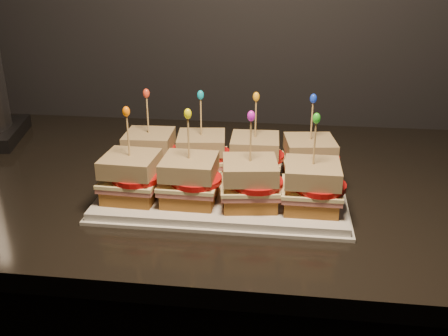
# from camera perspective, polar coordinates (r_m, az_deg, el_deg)

# --- Properties ---
(granite_slab) EXTENTS (2.54, 0.73, 0.03)m
(granite_slab) POSITION_cam_1_polar(r_m,az_deg,el_deg) (0.98, 1.31, -1.81)
(granite_slab) COLOR black
(granite_slab) RESTS_ON cabinet
(platter) EXTENTS (0.42, 0.26, 0.02)m
(platter) POSITION_cam_1_polar(r_m,az_deg,el_deg) (0.89, 0.00, -2.74)
(platter) COLOR silver
(platter) RESTS_ON granite_slab
(platter_rim) EXTENTS (0.43, 0.27, 0.01)m
(platter_rim) POSITION_cam_1_polar(r_m,az_deg,el_deg) (0.89, 0.00, -3.09)
(platter_rim) COLOR silver
(platter_rim) RESTS_ON granite_slab
(sandwich_0_bread_bot) EXTENTS (0.09, 0.09, 0.02)m
(sandwich_0_bread_bot) POSITION_cam_1_polar(r_m,az_deg,el_deg) (0.96, -8.38, 0.38)
(sandwich_0_bread_bot) COLOR brown
(sandwich_0_bread_bot) RESTS_ON platter
(sandwich_0_ham) EXTENTS (0.10, 0.09, 0.01)m
(sandwich_0_ham) POSITION_cam_1_polar(r_m,az_deg,el_deg) (0.96, -8.44, 1.26)
(sandwich_0_ham) COLOR #BC5657
(sandwich_0_ham) RESTS_ON sandwich_0_bread_bot
(sandwich_0_cheese) EXTENTS (0.10, 0.10, 0.01)m
(sandwich_0_cheese) POSITION_cam_1_polar(r_m,az_deg,el_deg) (0.95, -8.46, 1.65)
(sandwich_0_cheese) COLOR #FAECA4
(sandwich_0_cheese) RESTS_ON sandwich_0_ham
(sandwich_0_tomato) EXTENTS (0.08, 0.08, 0.01)m
(sandwich_0_tomato) POSITION_cam_1_polar(r_m,az_deg,el_deg) (0.94, -7.88, 1.92)
(sandwich_0_tomato) COLOR #B10F0F
(sandwich_0_tomato) RESTS_ON sandwich_0_cheese
(sandwich_0_bread_top) EXTENTS (0.09, 0.09, 0.03)m
(sandwich_0_bread_top) POSITION_cam_1_polar(r_m,az_deg,el_deg) (0.94, -8.55, 3.16)
(sandwich_0_bread_top) COLOR #583515
(sandwich_0_bread_top) RESTS_ON sandwich_0_tomato
(sandwich_0_pick) EXTENTS (0.00, 0.00, 0.09)m
(sandwich_0_pick) POSITION_cam_1_polar(r_m,az_deg,el_deg) (0.93, -8.71, 5.76)
(sandwich_0_pick) COLOR tan
(sandwich_0_pick) RESTS_ON sandwich_0_bread_top
(sandwich_0_frill) EXTENTS (0.01, 0.01, 0.02)m
(sandwich_0_frill) POSITION_cam_1_polar(r_m,az_deg,el_deg) (0.92, -8.87, 8.44)
(sandwich_0_frill) COLOR red
(sandwich_0_frill) RESTS_ON sandwich_0_pick
(sandwich_1_bread_bot) EXTENTS (0.09, 0.09, 0.02)m
(sandwich_1_bread_bot) POSITION_cam_1_polar(r_m,az_deg,el_deg) (0.94, -2.55, 0.10)
(sandwich_1_bread_bot) COLOR brown
(sandwich_1_bread_bot) RESTS_ON platter
(sandwich_1_ham) EXTENTS (0.10, 0.10, 0.01)m
(sandwich_1_ham) POSITION_cam_1_polar(r_m,az_deg,el_deg) (0.93, -2.56, 0.99)
(sandwich_1_ham) COLOR #BC5657
(sandwich_1_ham) RESTS_ON sandwich_1_bread_bot
(sandwich_1_cheese) EXTENTS (0.10, 0.10, 0.01)m
(sandwich_1_cheese) POSITION_cam_1_polar(r_m,az_deg,el_deg) (0.93, -2.57, 1.39)
(sandwich_1_cheese) COLOR #FAECA4
(sandwich_1_cheese) RESTS_ON sandwich_1_ham
(sandwich_1_tomato) EXTENTS (0.08, 0.08, 0.01)m
(sandwich_1_tomato) POSITION_cam_1_polar(r_m,az_deg,el_deg) (0.92, -1.90, 1.66)
(sandwich_1_tomato) COLOR #B10F0F
(sandwich_1_tomato) RESTS_ON sandwich_1_cheese
(sandwich_1_bread_top) EXTENTS (0.10, 0.10, 0.03)m
(sandwich_1_bread_top) POSITION_cam_1_polar(r_m,az_deg,el_deg) (0.92, -2.60, 2.94)
(sandwich_1_bread_top) COLOR #583515
(sandwich_1_bread_top) RESTS_ON sandwich_1_tomato
(sandwich_1_pick) EXTENTS (0.00, 0.00, 0.09)m
(sandwich_1_pick) POSITION_cam_1_polar(r_m,az_deg,el_deg) (0.91, -2.65, 5.59)
(sandwich_1_pick) COLOR tan
(sandwich_1_pick) RESTS_ON sandwich_1_bread_top
(sandwich_1_frill) EXTENTS (0.01, 0.01, 0.02)m
(sandwich_1_frill) POSITION_cam_1_polar(r_m,az_deg,el_deg) (0.90, -2.70, 8.34)
(sandwich_1_frill) COLOR #0C9EB6
(sandwich_1_frill) RESTS_ON sandwich_1_pick
(sandwich_2_bread_bot) EXTENTS (0.09, 0.09, 0.02)m
(sandwich_2_bread_bot) POSITION_cam_1_polar(r_m,az_deg,el_deg) (0.93, 3.49, -0.19)
(sandwich_2_bread_bot) COLOR brown
(sandwich_2_bread_bot) RESTS_ON platter
(sandwich_2_ham) EXTENTS (0.10, 0.09, 0.01)m
(sandwich_2_ham) POSITION_cam_1_polar(r_m,az_deg,el_deg) (0.92, 3.51, 0.71)
(sandwich_2_ham) COLOR #BC5657
(sandwich_2_ham) RESTS_ON sandwich_2_bread_bot
(sandwich_2_cheese) EXTENTS (0.10, 0.09, 0.01)m
(sandwich_2_cheese) POSITION_cam_1_polar(r_m,az_deg,el_deg) (0.92, 3.52, 1.12)
(sandwich_2_cheese) COLOR #FAECA4
(sandwich_2_cheese) RESTS_ON sandwich_2_ham
(sandwich_2_tomato) EXTENTS (0.08, 0.08, 0.01)m
(sandwich_2_tomato) POSITION_cam_1_polar(r_m,az_deg,el_deg) (0.91, 4.26, 1.38)
(sandwich_2_tomato) COLOR #B10F0F
(sandwich_2_tomato) RESTS_ON sandwich_2_cheese
(sandwich_2_bread_top) EXTENTS (0.09, 0.09, 0.03)m
(sandwich_2_bread_top) POSITION_cam_1_polar(r_m,az_deg,el_deg) (0.91, 3.56, 2.68)
(sandwich_2_bread_top) COLOR #583515
(sandwich_2_bread_top) RESTS_ON sandwich_2_tomato
(sandwich_2_pick) EXTENTS (0.00, 0.00, 0.09)m
(sandwich_2_pick) POSITION_cam_1_polar(r_m,az_deg,el_deg) (0.90, 3.63, 5.36)
(sandwich_2_pick) COLOR tan
(sandwich_2_pick) RESTS_ON sandwich_2_bread_top
(sandwich_2_frill) EXTENTS (0.01, 0.01, 0.02)m
(sandwich_2_frill) POSITION_cam_1_polar(r_m,az_deg,el_deg) (0.89, 3.70, 8.14)
(sandwich_2_frill) COLOR orange
(sandwich_2_frill) RESTS_ON sandwich_2_pick
(sandwich_3_bread_bot) EXTENTS (0.10, 0.10, 0.02)m
(sandwich_3_bread_bot) POSITION_cam_1_polar(r_m,az_deg,el_deg) (0.93, 9.60, -0.48)
(sandwich_3_bread_bot) COLOR brown
(sandwich_3_bread_bot) RESTS_ON platter
(sandwich_3_ham) EXTENTS (0.10, 0.10, 0.01)m
(sandwich_3_ham) POSITION_cam_1_polar(r_m,az_deg,el_deg) (0.92, 9.66, 0.42)
(sandwich_3_ham) COLOR #BC5657
(sandwich_3_ham) RESTS_ON sandwich_3_bread_bot
(sandwich_3_cheese) EXTENTS (0.11, 0.10, 0.01)m
(sandwich_3_cheese) POSITION_cam_1_polar(r_m,az_deg,el_deg) (0.92, 9.69, 0.82)
(sandwich_3_cheese) COLOR #FAECA4
(sandwich_3_cheese) RESTS_ON sandwich_3_ham
(sandwich_3_tomato) EXTENTS (0.08, 0.08, 0.01)m
(sandwich_3_tomato) POSITION_cam_1_polar(r_m,az_deg,el_deg) (0.91, 10.48, 1.08)
(sandwich_3_tomato) COLOR #B10F0F
(sandwich_3_tomato) RESTS_ON sandwich_3_cheese
(sandwich_3_bread_top) EXTENTS (0.10, 0.10, 0.03)m
(sandwich_3_bread_top) POSITION_cam_1_polar(r_m,az_deg,el_deg) (0.91, 9.79, 2.38)
(sandwich_3_bread_top) COLOR #583515
(sandwich_3_bread_top) RESTS_ON sandwich_3_tomato
(sandwich_3_pick) EXTENTS (0.00, 0.00, 0.09)m
(sandwich_3_pick) POSITION_cam_1_polar(r_m,az_deg,el_deg) (0.90, 9.98, 5.05)
(sandwich_3_pick) COLOR tan
(sandwich_3_pick) RESTS_ON sandwich_3_bread_top
(sandwich_3_frill) EXTENTS (0.01, 0.01, 0.02)m
(sandwich_3_frill) POSITION_cam_1_polar(r_m,az_deg,el_deg) (0.89, 10.18, 7.83)
(sandwich_3_frill) COLOR blue
(sandwich_3_frill) RESTS_ON sandwich_3_pick
(sandwich_4_bread_bot) EXTENTS (0.09, 0.09, 0.02)m
(sandwich_4_bread_bot) POSITION_cam_1_polar(r_m,az_deg,el_deg) (0.86, -10.43, -2.60)
(sandwich_4_bread_bot) COLOR brown
(sandwich_4_bread_bot) RESTS_ON platter
(sandwich_4_ham) EXTENTS (0.10, 0.09, 0.01)m
(sandwich_4_ham) POSITION_cam_1_polar(r_m,az_deg,el_deg) (0.85, -10.50, -1.64)
(sandwich_4_ham) COLOR #BC5657
(sandwich_4_ham) RESTS_ON sandwich_4_bread_bot
(sandwich_4_cheese) EXTENTS (0.10, 0.10, 0.01)m
(sandwich_4_cheese) POSITION_cam_1_polar(r_m,az_deg,el_deg) (0.85, -10.54, -1.21)
(sandwich_4_cheese) COLOR #FAECA4
(sandwich_4_cheese) RESTS_ON sandwich_4_ham
(sandwich_4_tomato) EXTENTS (0.08, 0.08, 0.01)m
(sandwich_4_tomato) POSITION_cam_1_polar(r_m,az_deg,el_deg) (0.84, -9.91, -0.94)
(sandwich_4_tomato) COLOR #B10F0F
(sandwich_4_tomato) RESTS_ON sandwich_4_cheese
(sandwich_4_bread_top) EXTENTS (0.09, 0.09, 0.03)m
(sandwich_4_bread_top) POSITION_cam_1_polar(r_m,az_deg,el_deg) (0.84, -10.67, 0.46)
(sandwich_4_bread_top) COLOR #583515
(sandwich_4_bread_top) RESTS_ON sandwich_4_tomato
(sandwich_4_pick) EXTENTS (0.00, 0.00, 0.09)m
(sandwich_4_pick) POSITION_cam_1_polar(r_m,az_deg,el_deg) (0.82, -10.89, 3.35)
(sandwich_4_pick) COLOR tan
(sandwich_4_pick) RESTS_ON sandwich_4_bread_top
(sandwich_4_frill) EXTENTS (0.01, 0.01, 0.02)m
(sandwich_4_frill) POSITION_cam_1_polar(r_m,az_deg,el_deg) (0.81, -11.12, 6.36)
(sandwich_4_frill) COLOR orange
(sandwich_4_frill) RESTS_ON sandwich_4_pick
(sandwich_5_bread_bot) EXTENTS (0.09, 0.09, 0.02)m
(sandwich_5_bread_bot) POSITION_cam_1_polar(r_m,az_deg,el_deg) (0.83, -3.90, -3.00)
(sandwich_5_bread_bot) COLOR brown
(sandwich_5_bread_bot) RESTS_ON platter
(sandwich_5_ham) EXTENTS (0.09, 0.09, 0.01)m
(sandwich_5_ham) POSITION_cam_1_polar(r_m,az_deg,el_deg) (0.83, -3.93, -2.01)
(sandwich_5_ham) COLOR #BC5657
(sandwich_5_ham) RESTS_ON sandwich_5_bread_bot
(sandwich_5_cheese) EXTENTS (0.10, 0.09, 0.01)m
(sandwich_5_cheese) POSITION_cam_1_polar(r_m,az_deg,el_deg) (0.82, -3.94, -1.57)
(sandwich_5_cheese) COLOR #FAECA4
(sandwich_5_cheese) RESTS_ON sandwich_5_ham
(sandwich_5_tomato) EXTENTS (0.08, 0.08, 0.01)m
(sandwich_5_tomato) POSITION_cam_1_polar(r_m,az_deg,el_deg) (0.81, -3.20, -1.30)
(sandwich_5_tomato) COLOR #B10F0F
(sandwich_5_tomato) RESTS_ON sandwich_5_cheese
(sandwich_5_bread_top) EXTENTS (0.09, 0.09, 0.03)m
(sandwich_5_bread_top) POSITION_cam_1_polar(r_m,az_deg,el_deg) (0.81, -3.99, 0.14)
(sandwich_5_bread_top) COLOR #583515
(sandwich_5_bread_top) RESTS_ON sandwich_5_tomato
(sandwich_5_pick) EXTENTS (0.00, 0.00, 0.09)m
(sandwich_5_pick) POSITION_cam_1_polar(r_m,az_deg,el_deg) (0.80, -4.08, 3.11)
(sandwich_5_pick) COLOR tan
(sandwich_5_pick) RESTS_ON sandwich_5_bread_top
(sandwich_5_frill) EXTENTS (0.01, 0.01, 0.02)m
(sandwich_5_frill) POSITION_cam_1_polar(r_m,az_deg,el_deg) (0.78, -4.17, 6.21)
(sandwich_5_frill) COLOR #EFE805
(sandwich_5_frill) RESTS_ON sandwich_5_pick
(sandwich_6_bread_bot) EXTENTS (0.10, 0.10, 0.02)m
(sandwich_6_bread_bot) POSITION_cam_1_polar(r_m,az_deg,el_deg) (0.82, 2.92, -3.37)
(sandwich_6_bread_bot) COLOR brown
(sandwich_6_bread_bot) RESTS_ON platter
(sandwich_6_ham) EXTENTS (0.10, 0.10, 0.01)m
(sandwich_6_ham) POSITION_cam_1_polar(r_m,az_deg,el_deg) (0.82, 2.94, -2.38)
(sandwich_6_ham) COLOR #BC5657
(sandwich_6_ham) RESTS_ON sandwich_6_bread_bot
(sandwich_6_cheese) EXTENTS (0.11, 0.10, 0.01)m
(sandwich_6_cheese) POSITION_cam_1_polar(r_m,az_deg,el_deg) (0.81, 2.95, -1.93)
(sandwich_6_cheese) COLOR #FAECA4
(sandwich_6_cheese) RESTS_ON sandwich_6_ham
(sandwich_6_tomato) EXTENTS (0.08, 0.08, 0.01)m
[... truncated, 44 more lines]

